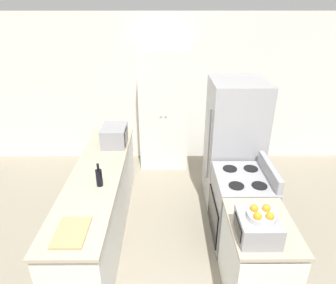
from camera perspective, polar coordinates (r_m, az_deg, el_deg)
wall_back at (r=5.39m, az=-0.10°, el=9.78°), size 7.00×0.06×2.60m
counter_left at (r=3.95m, az=-12.79°, el=-11.29°), size 0.60×2.70×0.88m
counter_right at (r=3.28m, az=16.48°, el=-20.91°), size 0.60×0.82×0.88m
pantry_cabinet at (r=5.19m, az=-0.86°, el=5.98°), size 0.82×0.53×2.06m
stove at (r=3.86m, az=13.57°, el=-12.00°), size 0.66×0.77×1.04m
refrigerator at (r=4.31m, az=12.33°, el=-0.46°), size 0.75×0.79×1.82m
microwave at (r=4.30m, az=-10.15°, el=1.23°), size 0.34×0.45×0.27m
wine_bottle at (r=3.39m, az=-12.99°, el=-6.57°), size 0.07×0.07×0.28m
toaster_oven at (r=2.78m, az=16.66°, el=-15.22°), size 0.35×0.38×0.20m
fruit_bowl at (r=2.68m, az=17.40°, el=-13.10°), size 0.24×0.24×0.10m
cutting_board at (r=2.89m, az=-17.89°, el=-16.05°), size 0.28×0.40×0.02m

